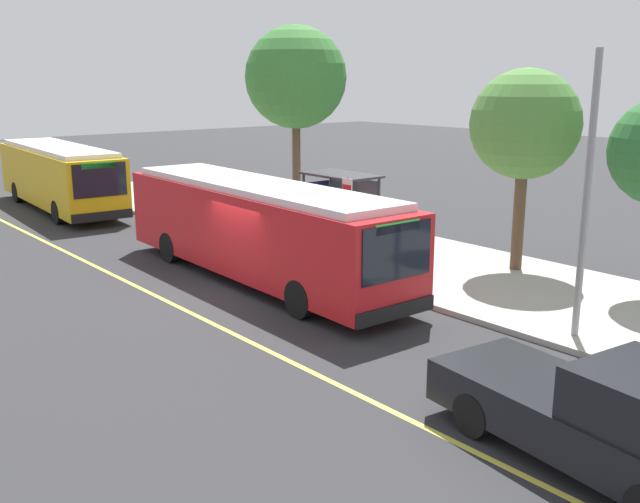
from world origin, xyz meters
TOP-DOWN VIEW (x-y plane):
  - ground_plane at (0.00, 0.00)m, footprint 120.00×120.00m
  - sidewalk_curb at (0.00, 6.00)m, footprint 44.00×6.40m
  - lane_stripe_center at (0.00, -2.20)m, footprint 36.00×0.14m
  - transit_bus_main at (-0.78, 1.01)m, footprint 11.98×2.90m
  - transit_bus_second at (-16.44, 0.80)m, footprint 11.23×3.27m
  - pickup_truck at (11.51, -1.12)m, footprint 5.60×2.61m
  - bus_shelter at (-2.79, 6.03)m, footprint 2.90×1.60m
  - waiting_bench at (-2.76, 5.89)m, footprint 1.60×0.48m
  - route_sign_post at (0.11, 3.77)m, footprint 0.44×0.08m
  - street_tree_near_shelter at (3.77, 7.55)m, footprint 3.28×3.28m
  - street_tree_upstreet at (-8.03, 8.09)m, footprint 4.29×4.29m
  - utility_pole at (8.18, 3.63)m, footprint 0.16×0.16m

SIDE VIEW (x-z plane):
  - ground_plane at x=0.00m, z-range 0.00..0.00m
  - lane_stripe_center at x=0.00m, z-range 0.00..0.01m
  - sidewalk_curb at x=0.00m, z-range 0.00..0.15m
  - waiting_bench at x=-2.76m, z-range 0.16..1.11m
  - pickup_truck at x=11.51m, z-range -0.07..1.78m
  - transit_bus_second at x=-16.44m, z-range 0.14..3.09m
  - transit_bus_main at x=-0.78m, z-range 0.14..3.09m
  - bus_shelter at x=-2.79m, z-range 0.68..3.16m
  - route_sign_post at x=0.11m, z-range 0.56..3.36m
  - utility_pole at x=8.18m, z-range 0.15..6.55m
  - street_tree_near_shelter at x=3.77m, z-range 1.52..7.61m
  - street_tree_upstreet at x=-8.03m, z-range 1.96..9.93m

